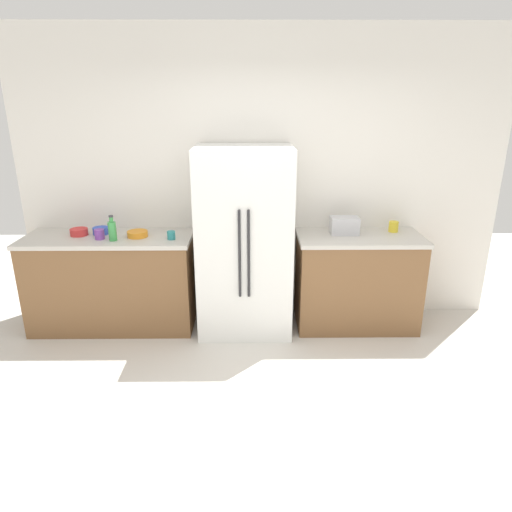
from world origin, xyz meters
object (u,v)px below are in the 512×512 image
at_px(cup_c, 393,227).
at_px(bowl_b, 101,231).
at_px(refrigerator, 245,242).
at_px(toaster, 344,225).
at_px(cup_b, 100,234).
at_px(bowl_c, 138,234).
at_px(bowl_a, 79,232).
at_px(cup_a, 171,235).
at_px(bottle_a, 112,230).

height_order(cup_c, bowl_b, cup_c).
xyz_separation_m(refrigerator, toaster, (0.96, 0.12, 0.13)).
relative_size(cup_b, bowl_b, 0.62).
distance_m(toaster, cup_c, 0.50).
distance_m(toaster, bowl_b, 2.35).
distance_m(cup_b, bowl_c, 0.34).
xyz_separation_m(cup_b, bowl_a, (-0.24, 0.13, -0.01)).
height_order(cup_b, bowl_b, cup_b).
height_order(refrigerator, cup_a, refrigerator).
bearing_deg(toaster, cup_a, -174.23).
bearing_deg(bowl_c, refrigerator, -2.20).
distance_m(cup_c, bowl_a, 3.04).
xyz_separation_m(bowl_a, bowl_b, (0.20, 0.04, 0.00)).
distance_m(toaster, bowl_a, 2.54).
xyz_separation_m(toaster, bowl_b, (-2.35, 0.01, -0.05)).
bearing_deg(cup_c, bottle_a, -174.41).
bearing_deg(toaster, cup_c, 7.36).
height_order(toaster, cup_a, toaster).
relative_size(toaster, cup_c, 2.60).
relative_size(cup_b, bowl_a, 0.56).
relative_size(cup_b, cup_c, 0.90).
bearing_deg(cup_c, cup_a, -173.86).
bearing_deg(cup_b, bowl_b, 103.65).
relative_size(toaster, bottle_a, 1.13).
xyz_separation_m(bowl_b, bowl_c, (0.37, -0.09, -0.01)).
distance_m(refrigerator, bowl_c, 1.02).
height_order(toaster, bowl_c, toaster).
bearing_deg(bottle_a, refrigerator, 3.72).
xyz_separation_m(cup_a, bowl_b, (-0.71, 0.18, -0.01)).
height_order(cup_a, bowl_c, cup_a).
relative_size(toaster, cup_b, 2.89).
distance_m(refrigerator, bottle_a, 1.22).
bearing_deg(bowl_b, toaster, -0.26).
distance_m(toaster, cup_a, 1.65).
distance_m(refrigerator, cup_b, 1.35).
height_order(toaster, cup_c, toaster).
distance_m(bottle_a, cup_b, 0.15).
relative_size(refrigerator, cup_b, 19.19).
bearing_deg(cup_b, bowl_c, 12.20).
relative_size(refrigerator, bowl_c, 9.20).
height_order(toaster, bottle_a, bottle_a).
bearing_deg(bowl_b, bowl_a, -169.26).
bearing_deg(bowl_b, bottle_a, -49.79).
bearing_deg(cup_a, cup_b, 178.79).
xyz_separation_m(cup_a, cup_c, (2.14, 0.23, 0.01)).
height_order(bottle_a, bowl_c, bottle_a).
height_order(cup_a, cup_b, cup_b).
xyz_separation_m(cup_a, cup_b, (-0.67, 0.01, 0.01)).
xyz_separation_m(bottle_a, bowl_c, (0.20, 0.12, -0.07)).
relative_size(refrigerator, toaster, 6.63).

